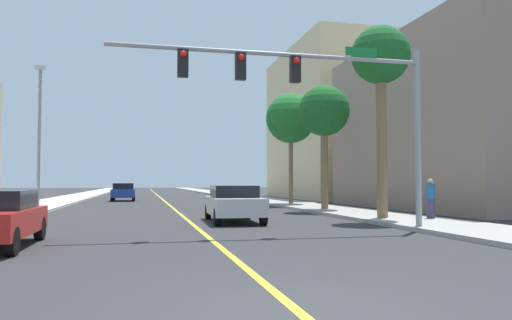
# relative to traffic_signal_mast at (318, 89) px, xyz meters

# --- Properties ---
(ground) EXTENTS (192.00, 192.00, 0.00)m
(ground) POSITION_rel_traffic_signal_mast_xyz_m (-3.55, 33.18, -4.59)
(ground) COLOR #2D2D30
(sidewalk_left) EXTENTS (3.59, 168.00, 0.15)m
(sidewalk_left) POSITION_rel_traffic_signal_mast_xyz_m (-12.02, 33.18, -4.52)
(sidewalk_left) COLOR beige
(sidewalk_left) RESTS_ON ground
(sidewalk_right) EXTENTS (3.59, 168.00, 0.15)m
(sidewalk_right) POSITION_rel_traffic_signal_mast_xyz_m (4.92, 33.18, -4.52)
(sidewalk_right) COLOR #9E9B93
(sidewalk_right) RESTS_ON ground
(lane_marking_center) EXTENTS (0.16, 144.00, 0.01)m
(lane_marking_center) POSITION_rel_traffic_signal_mast_xyz_m (-3.55, 33.18, -4.59)
(lane_marking_center) COLOR yellow
(lane_marking_center) RESTS_ON ground
(building_right_near) EXTENTS (15.43, 16.90, 10.28)m
(building_right_near) POSITION_rel_traffic_signal_mast_xyz_m (16.37, 11.67, 0.55)
(building_right_near) COLOR gray
(building_right_near) RESTS_ON ground
(building_right_far) EXTENTS (16.17, 17.52, 14.89)m
(building_right_far) POSITION_rel_traffic_signal_mast_xyz_m (16.74, 31.54, 2.85)
(building_right_far) COLOR beige
(building_right_far) RESTS_ON ground
(traffic_signal_mast) EXTENTS (10.19, 0.36, 5.89)m
(traffic_signal_mast) POSITION_rel_traffic_signal_mast_xyz_m (0.00, 0.00, 0.00)
(traffic_signal_mast) COLOR gray
(traffic_signal_mast) RESTS_ON sidewalk_right
(street_lamp) EXTENTS (0.56, 0.28, 7.61)m
(street_lamp) POSITION_rel_traffic_signal_mast_xyz_m (-10.73, 12.86, -0.22)
(street_lamp) COLOR gray
(street_lamp) RESTS_ON sidewalk_left
(palm_near) EXTENTS (2.43, 2.43, 7.97)m
(palm_near) POSITION_rel_traffic_signal_mast_xyz_m (4.17, 3.77, 2.04)
(palm_near) COLOR brown
(palm_near) RESTS_ON sidewalk_right
(palm_mid) EXTENTS (2.81, 2.81, 6.82)m
(palm_mid) POSITION_rel_traffic_signal_mast_xyz_m (4.33, 10.66, 0.87)
(palm_mid) COLOR brown
(palm_mid) RESTS_ON sidewalk_right
(palm_far) EXTENTS (3.43, 3.43, 7.58)m
(palm_far) POSITION_rel_traffic_signal_mast_xyz_m (4.53, 17.55, 1.37)
(palm_far) COLOR brown
(palm_far) RESTS_ON sidewalk_right
(car_silver) EXTENTS (2.08, 4.51, 1.47)m
(car_silver) POSITION_rel_traffic_signal_mast_xyz_m (-1.83, 4.82, -3.83)
(car_silver) COLOR #BCBCC1
(car_silver) RESTS_ON ground
(car_blue) EXTENTS (1.94, 3.97, 1.52)m
(car_blue) POSITION_rel_traffic_signal_mast_xyz_m (-6.97, 28.81, -3.81)
(car_blue) COLOR #1E389E
(car_blue) RESTS_ON ground
(pedestrian) EXTENTS (0.38, 0.38, 1.60)m
(pedestrian) POSITION_rel_traffic_signal_mast_xyz_m (5.95, 3.07, -3.65)
(pedestrian) COLOR #3F3859
(pedestrian) RESTS_ON sidewalk_right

